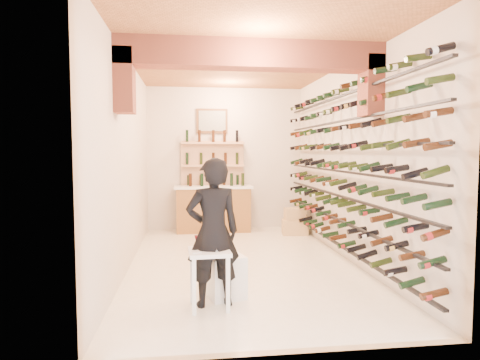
% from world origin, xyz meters
% --- Properties ---
extents(ground, '(6.00, 6.00, 0.00)m').
position_xyz_m(ground, '(0.00, 0.00, 0.00)').
color(ground, white).
rests_on(ground, ground).
extents(room_shell, '(3.52, 6.02, 3.21)m').
position_xyz_m(room_shell, '(0.00, -0.26, 2.25)').
color(room_shell, beige).
rests_on(room_shell, ground).
extents(wine_rack, '(0.32, 5.70, 2.56)m').
position_xyz_m(wine_rack, '(1.53, 0.00, 1.55)').
color(wine_rack, black).
rests_on(wine_rack, ground).
extents(back_counter, '(1.70, 0.62, 1.29)m').
position_xyz_m(back_counter, '(-0.30, 2.65, 0.53)').
color(back_counter, olive).
rests_on(back_counter, ground).
extents(back_shelving, '(1.40, 0.31, 2.73)m').
position_xyz_m(back_shelving, '(-0.30, 2.89, 1.17)').
color(back_shelving, tan).
rests_on(back_shelving, ground).
extents(tasting_table, '(0.48, 0.48, 0.80)m').
position_xyz_m(tasting_table, '(-0.62, -1.82, 0.54)').
color(tasting_table, white).
rests_on(tasting_table, ground).
extents(white_stool, '(0.50, 0.50, 0.51)m').
position_xyz_m(white_stool, '(-0.40, -1.50, 0.26)').
color(white_stool, white).
rests_on(white_stool, ground).
extents(person, '(0.68, 0.50, 1.70)m').
position_xyz_m(person, '(-0.57, -1.76, 0.85)').
color(person, black).
rests_on(person, ground).
extents(chrome_barstool, '(0.43, 0.43, 0.84)m').
position_xyz_m(chrome_barstool, '(-0.44, 0.74, 0.49)').
color(chrome_barstool, silver).
rests_on(chrome_barstool, ground).
extents(crate_lower, '(0.57, 0.44, 0.32)m').
position_xyz_m(crate_lower, '(1.40, 2.09, 0.16)').
color(crate_lower, tan).
rests_on(crate_lower, ground).
extents(crate_upper, '(0.43, 0.30, 0.25)m').
position_xyz_m(crate_upper, '(1.40, 2.09, 0.44)').
color(crate_upper, tan).
rests_on(crate_upper, crate_lower).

